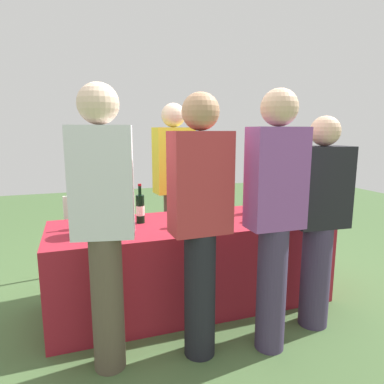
# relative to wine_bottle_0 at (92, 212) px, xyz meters

# --- Properties ---
(ground_plane) EXTENTS (12.00, 12.00, 0.00)m
(ground_plane) POSITION_rel_wine_bottle_0_xyz_m (0.80, -0.09, -0.84)
(ground_plane) COLOR #476638
(tasting_table) EXTENTS (2.31, 0.81, 0.72)m
(tasting_table) POSITION_rel_wine_bottle_0_xyz_m (0.80, -0.09, -0.48)
(tasting_table) COLOR maroon
(tasting_table) RESTS_ON ground_plane
(wine_bottle_0) EXTENTS (0.07, 0.07, 0.33)m
(wine_bottle_0) POSITION_rel_wine_bottle_0_xyz_m (0.00, 0.00, 0.00)
(wine_bottle_0) COLOR black
(wine_bottle_0) RESTS_ON tasting_table
(wine_bottle_1) EXTENTS (0.08, 0.08, 0.32)m
(wine_bottle_1) POSITION_rel_wine_bottle_0_xyz_m (0.13, 0.01, -0.00)
(wine_bottle_1) COLOR black
(wine_bottle_1) RESTS_ON tasting_table
(wine_bottle_2) EXTENTS (0.07, 0.07, 0.33)m
(wine_bottle_2) POSITION_rel_wine_bottle_0_xyz_m (0.38, 0.00, 0.00)
(wine_bottle_2) COLOR black
(wine_bottle_2) RESTS_ON tasting_table
(wine_bottle_3) EXTENTS (0.07, 0.07, 0.30)m
(wine_bottle_3) POSITION_rel_wine_bottle_0_xyz_m (0.92, -0.00, -0.01)
(wine_bottle_3) COLOR black
(wine_bottle_3) RESTS_ON tasting_table
(wine_bottle_4) EXTENTS (0.07, 0.07, 0.31)m
(wine_bottle_4) POSITION_rel_wine_bottle_0_xyz_m (1.23, 0.12, -0.01)
(wine_bottle_4) COLOR black
(wine_bottle_4) RESTS_ON tasting_table
(wine_bottle_5) EXTENTS (0.08, 0.08, 0.32)m
(wine_bottle_5) POSITION_rel_wine_bottle_0_xyz_m (1.36, -0.01, -0.00)
(wine_bottle_5) COLOR black
(wine_bottle_5) RESTS_ON tasting_table
(wine_bottle_6) EXTENTS (0.07, 0.07, 0.33)m
(wine_bottle_6) POSITION_rel_wine_bottle_0_xyz_m (1.60, 0.06, 0.00)
(wine_bottle_6) COLOR black
(wine_bottle_6) RESTS_ON tasting_table
(wine_bottle_7) EXTENTS (0.07, 0.07, 0.33)m
(wine_bottle_7) POSITION_rel_wine_bottle_0_xyz_m (1.74, 0.10, 0.00)
(wine_bottle_7) COLOR black
(wine_bottle_7) RESTS_ON tasting_table
(wine_glass_0) EXTENTS (0.07, 0.07, 0.15)m
(wine_glass_0) POSITION_rel_wine_bottle_0_xyz_m (-0.05, -0.23, -0.01)
(wine_glass_0) COLOR silver
(wine_glass_0) RESTS_ON tasting_table
(wine_glass_1) EXTENTS (0.07, 0.07, 0.13)m
(wine_glass_1) POSITION_rel_wine_bottle_0_xyz_m (0.06, -0.25, -0.03)
(wine_glass_1) COLOR silver
(wine_glass_1) RESTS_ON tasting_table
(wine_glass_2) EXTENTS (0.07, 0.07, 0.15)m
(wine_glass_2) POSITION_rel_wine_bottle_0_xyz_m (0.20, -0.26, -0.01)
(wine_glass_2) COLOR silver
(wine_glass_2) RESTS_ON tasting_table
(wine_glass_3) EXTENTS (0.07, 0.07, 0.14)m
(wine_glass_3) POSITION_rel_wine_bottle_0_xyz_m (0.63, -0.22, -0.02)
(wine_glass_3) COLOR silver
(wine_glass_3) RESTS_ON tasting_table
(wine_glass_4) EXTENTS (0.08, 0.08, 0.14)m
(wine_glass_4) POSITION_rel_wine_bottle_0_xyz_m (1.30, -0.26, -0.02)
(wine_glass_4) COLOR silver
(wine_glass_4) RESTS_ON tasting_table
(wine_glass_5) EXTENTS (0.07, 0.07, 0.14)m
(wine_glass_5) POSITION_rel_wine_bottle_0_xyz_m (1.64, -0.24, -0.02)
(wine_glass_5) COLOR silver
(wine_glass_5) RESTS_ON tasting_table
(ice_bucket) EXTENTS (0.20, 0.20, 0.21)m
(ice_bucket) POSITION_rel_wine_bottle_0_xyz_m (-0.03, -0.20, -0.01)
(ice_bucket) COLOR silver
(ice_bucket) RESTS_ON tasting_table
(server_pouring) EXTENTS (0.40, 0.25, 1.74)m
(server_pouring) POSITION_rel_wine_bottle_0_xyz_m (0.82, 0.53, 0.11)
(server_pouring) COLOR brown
(server_pouring) RESTS_ON ground_plane
(guest_0) EXTENTS (0.38, 0.26, 1.74)m
(guest_0) POSITION_rel_wine_bottle_0_xyz_m (0.04, -0.72, 0.13)
(guest_0) COLOR brown
(guest_0) RESTS_ON ground_plane
(guest_1) EXTENTS (0.38, 0.23, 1.70)m
(guest_1) POSITION_rel_wine_bottle_0_xyz_m (0.62, -0.77, 0.10)
(guest_1) COLOR black
(guest_1) RESTS_ON ground_plane
(guest_2) EXTENTS (0.36, 0.23, 1.73)m
(guest_2) POSITION_rel_wine_bottle_0_xyz_m (1.09, -0.87, 0.12)
(guest_2) COLOR #3F3351
(guest_2) RESTS_ON ground_plane
(guest_3) EXTENTS (0.41, 0.24, 1.58)m
(guest_3) POSITION_rel_wine_bottle_0_xyz_m (1.57, -0.73, 0.01)
(guest_3) COLOR #3F3351
(guest_3) RESTS_ON ground_plane
(menu_board) EXTENTS (0.56, 0.10, 0.82)m
(menu_board) POSITION_rel_wine_bottle_0_xyz_m (0.04, 0.91, -0.43)
(menu_board) COLOR white
(menu_board) RESTS_ON ground_plane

